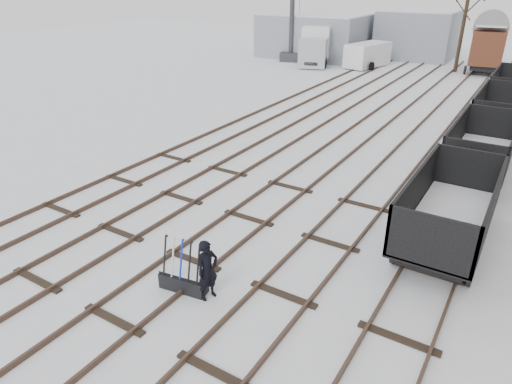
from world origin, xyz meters
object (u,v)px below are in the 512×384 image
Objects in this scene: ground_frame at (183,281)px; panel_van at (368,55)px; freight_wagon_a at (448,220)px; box_van_wagon at (487,45)px; lorry at (317,44)px; worker at (208,270)px; crane at (292,34)px.

panel_van is (-6.96, 33.77, 0.81)m from ground_frame.
box_van_wagon reaches higher than freight_wagon_a.
ground_frame is 0.19× the size of lorry.
box_van_wagon is at bearing 95.75° from freight_wagon_a.
box_van_wagon is at bearing 78.16° from ground_frame.
ground_frame is at bearing -66.03° from panel_van.
freight_wagon_a is at bearing -75.74° from lorry.
ground_frame is at bearing -88.39° from lorry.
box_van_wagon is (-3.08, 30.63, 1.40)m from freight_wagon_a.
crane is (-15.13, 33.24, 1.61)m from worker.
freight_wagon_a reaches higher than ground_frame.
box_van_wagon is (1.53, 36.48, 1.43)m from worker.
crane reaches higher than worker.
freight_wagon_a is (4.61, 5.85, 0.04)m from worker.
crane is (-16.66, -3.24, 0.18)m from box_van_wagon.
lorry reaches higher than freight_wagon_a.
ground_frame is 0.29× the size of panel_van.
worker is 36.54m from box_van_wagon.
box_van_wagon is 0.58× the size of crane.
crane is at bearing -176.15° from box_van_wagon.
ground_frame is 0.90× the size of worker.
freight_wagon_a is 0.60× the size of crane.
panel_van is (-12.32, 27.82, 0.22)m from freight_wagon_a.
worker is 36.55m from crane.
freight_wagon_a reaches higher than worker.
freight_wagon_a is 33.79m from crane.
lorry is (-11.75, 33.19, 1.44)m from ground_frame.
freight_wagon_a reaches higher than panel_van.
worker is 34.54m from panel_van.
crane is at bearing 105.06° from ground_frame.
crane reaches higher than panel_van.
panel_van is at bearing -170.26° from box_van_wagon.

